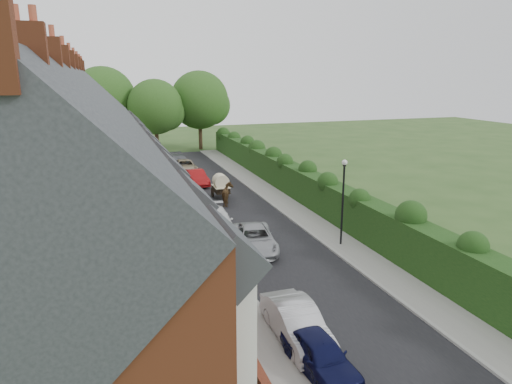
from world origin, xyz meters
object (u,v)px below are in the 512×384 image
at_px(car_silver_b, 254,239).
at_px(car_beige, 185,166).
at_px(horse_cart, 221,185).
at_px(car_white, 216,221).
at_px(car_navy, 320,354).
at_px(lamppost, 343,192).
at_px(car_silver_a, 297,323).
at_px(car_red, 196,177).
at_px(car_green, 194,195).
at_px(car_grey, 178,162).
at_px(horse, 228,195).

relative_size(car_silver_b, car_beige, 1.03).
bearing_deg(horse_cart, car_white, -106.45).
bearing_deg(horse_cart, car_beige, 95.66).
height_order(car_navy, car_silver_b, car_silver_b).
bearing_deg(lamppost, car_beige, 102.35).
distance_m(car_navy, horse_cart, 22.92).
xyz_separation_m(car_silver_a, car_white, (0.00, 12.85, 0.01)).
bearing_deg(lamppost, car_red, 105.88).
bearing_deg(car_green, car_red, 85.65).
relative_size(car_silver_a, car_red, 1.03).
distance_m(car_beige, car_grey, 2.03).
distance_m(car_white, horse_cart, 8.29).
bearing_deg(lamppost, car_silver_b, 168.76).
bearing_deg(car_red, lamppost, -79.08).
distance_m(car_silver_a, horse_cart, 20.93).
distance_m(lamppost, horse_cart, 13.41).
xyz_separation_m(car_white, horse, (2.34, 5.79, 0.12)).
xyz_separation_m(car_green, horse, (2.34, -1.49, 0.18)).
xyz_separation_m(lamppost, car_red, (-5.06, 17.80, -2.60)).
bearing_deg(car_navy, horse, 79.50).
height_order(lamppost, car_green, lamppost).
bearing_deg(horse_cart, car_navy, -95.87).
height_order(car_silver_a, car_red, car_silver_a).
height_order(lamppost, car_silver_a, lamppost).
bearing_deg(horse, car_white, 82.29).
bearing_deg(car_beige, car_navy, -92.06).
distance_m(lamppost, car_silver_a, 10.72).
height_order(car_silver_a, horse_cart, horse_cart).
height_order(car_silver_b, car_green, car_silver_b).
height_order(car_grey, horse_cart, horse_cart).
height_order(car_navy, car_silver_a, car_silver_a).
bearing_deg(car_silver_a, car_navy, -89.82).
bearing_deg(car_white, horse, 72.86).
bearing_deg(car_silver_b, car_grey, 100.90).
bearing_deg(car_beige, horse, -85.17).
xyz_separation_m(car_silver_b, car_beige, (-0.09, 22.40, -0.02)).
xyz_separation_m(car_white, car_grey, (0.95, 20.75, 0.05)).
bearing_deg(car_silver_a, car_white, 90.18).
height_order(car_beige, horse_cart, horse_cart).
distance_m(car_silver_a, car_beige, 31.63).
height_order(lamppost, horse, lamppost).
xyz_separation_m(car_green, car_beige, (1.27, 11.47, -0.01)).
xyz_separation_m(car_silver_a, car_green, (0.00, 20.13, -0.05)).
relative_size(car_red, car_grey, 0.79).
xyz_separation_m(car_silver_a, car_grey, (0.95, 33.60, 0.06)).
bearing_deg(car_silver_b, car_silver_a, -88.55).
height_order(car_red, car_grey, car_grey).
bearing_deg(car_silver_b, car_green, 107.04).
bearing_deg(car_red, car_beige, 85.68).
bearing_deg(car_red, car_silver_a, -97.90).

